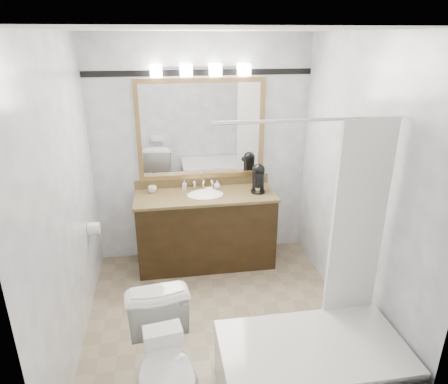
{
  "coord_description": "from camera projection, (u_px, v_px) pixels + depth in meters",
  "views": [
    {
      "loc": [
        -0.43,
        -2.99,
        2.46
      ],
      "look_at": [
        0.1,
        0.35,
        1.13
      ],
      "focal_mm": 32.0,
      "sensor_mm": 36.0,
      "label": 1
    }
  ],
  "objects": [
    {
      "name": "vanity",
      "position": [
        206.0,
        228.0,
        4.49
      ],
      "size": [
        1.53,
        0.58,
        0.97
      ],
      "color": "black",
      "rests_on": "ground"
    },
    {
      "name": "tp_roll",
      "position": [
        94.0,
        228.0,
        3.9
      ],
      "size": [
        0.11,
        0.12,
        0.12
      ],
      "primitive_type": "cylinder",
      "rotation": [
        0.0,
        1.57,
        0.0
      ],
      "color": "white",
      "rests_on": "room"
    },
    {
      "name": "soap_bottle_a",
      "position": [
        184.0,
        185.0,
        4.46
      ],
      "size": [
        0.05,
        0.05,
        0.1
      ],
      "primitive_type": "imported",
      "rotation": [
        0.0,
        0.0,
        -0.18
      ],
      "color": "white",
      "rests_on": "vanity"
    },
    {
      "name": "soap_bar",
      "position": [
        209.0,
        189.0,
        4.45
      ],
      "size": [
        0.1,
        0.07,
        0.03
      ],
      "primitive_type": "cube",
      "rotation": [
        0.0,
        0.0,
        0.26
      ],
      "color": "beige",
      "rests_on": "vanity"
    },
    {
      "name": "tissue_box",
      "position": [
        163.0,
        335.0,
        2.3
      ],
      "size": [
        0.24,
        0.15,
        0.09
      ],
      "primitive_type": "cube",
      "rotation": [
        0.0,
        0.0,
        0.15
      ],
      "color": "white",
      "rests_on": "toilet"
    },
    {
      "name": "bathtub",
      "position": [
        313.0,
        361.0,
        2.87
      ],
      "size": [
        1.3,
        0.75,
        1.96
      ],
      "color": "white",
      "rests_on": "ground"
    },
    {
      "name": "vanity_light_bar",
      "position": [
        201.0,
        70.0,
        4.06
      ],
      "size": [
        1.02,
        0.14,
        0.12
      ],
      "color": "silver",
      "rests_on": "room"
    },
    {
      "name": "cup_right",
      "position": [
        153.0,
        189.0,
        4.38
      ],
      "size": [
        0.1,
        0.1,
        0.07
      ],
      "primitive_type": "imported",
      "rotation": [
        0.0,
        0.0,
        0.39
      ],
      "color": "white",
      "rests_on": "vanity"
    },
    {
      "name": "toilet",
      "position": [
        166.0,
        368.0,
        2.65
      ],
      "size": [
        0.54,
        0.84,
        0.81
      ],
      "primitive_type": "imported",
      "rotation": [
        0.0,
        0.0,
        0.12
      ],
      "color": "white",
      "rests_on": "ground"
    },
    {
      "name": "mirror",
      "position": [
        201.0,
        130.0,
        4.34
      ],
      "size": [
        1.4,
        0.04,
        1.1
      ],
      "color": "#A57F4A",
      "rests_on": "room"
    },
    {
      "name": "accent_stripe",
      "position": [
        200.0,
        73.0,
        4.13
      ],
      "size": [
        2.4,
        0.01,
        0.06
      ],
      "primitive_type": "cube",
      "color": "black",
      "rests_on": "room"
    },
    {
      "name": "room",
      "position": [
        219.0,
        194.0,
        3.26
      ],
      "size": [
        2.42,
        2.62,
        2.52
      ],
      "color": "gray",
      "rests_on": "ground"
    },
    {
      "name": "cup_left",
      "position": [
        152.0,
        189.0,
        4.37
      ],
      "size": [
        0.1,
        0.1,
        0.07
      ],
      "primitive_type": "imported",
      "rotation": [
        0.0,
        0.0,
        -0.11
      ],
      "color": "white",
      "rests_on": "vanity"
    },
    {
      "name": "coffee_maker",
      "position": [
        258.0,
        177.0,
        4.38
      ],
      "size": [
        0.16,
        0.2,
        0.31
      ],
      "rotation": [
        0.0,
        0.0,
        -0.28
      ],
      "color": "black",
      "rests_on": "vanity"
    },
    {
      "name": "soap_bottle_b",
      "position": [
        217.0,
        185.0,
        4.48
      ],
      "size": [
        0.09,
        0.09,
        0.09
      ],
      "primitive_type": "imported",
      "rotation": [
        0.0,
        0.0,
        -0.3
      ],
      "color": "white",
      "rests_on": "vanity"
    }
  ]
}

